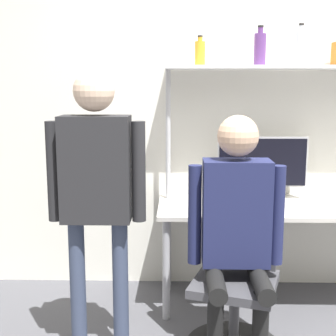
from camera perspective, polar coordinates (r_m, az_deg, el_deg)
name	(u,v)px	position (r m, az deg, el deg)	size (l,w,h in m)	color
ground_plane	(287,326)	(3.36, 14.26, -18.12)	(12.00, 12.00, 0.00)	#4C4C51
wall_back	(273,114)	(3.68, 12.66, 6.41)	(8.00, 0.06, 2.70)	silver
desk	(279,215)	(3.44, 13.41, -5.62)	(1.72, 0.67, 0.73)	beige
shelf_unit	(279,98)	(3.49, 13.36, 8.26)	(1.63, 0.31, 1.71)	silver
monitor	(262,165)	(3.53, 11.42, 0.35)	(0.66, 0.22, 0.46)	#B7B7BC
laptop	(235,201)	(3.23, 8.13, -4.01)	(0.31, 0.21, 0.21)	#BCBCC1
cell_phone	(274,210)	(3.26, 12.82, -4.98)	(0.07, 0.15, 0.01)	#264C8C
office_chair	(236,307)	(2.90, 8.23, -16.38)	(0.58, 0.58, 0.92)	black
person_seated	(237,219)	(2.66, 8.37, -6.13)	(0.54, 0.47, 1.41)	black
person_standing	(96,180)	(2.60, -8.73, -1.49)	(0.55, 0.22, 1.65)	#38425B
bottle_clear	(300,48)	(3.53, 15.84, 13.92)	(0.07, 0.07, 0.29)	silver
bottle_purple	(260,49)	(3.47, 11.14, 14.09)	(0.08, 0.08, 0.28)	#593372
bottle_amber	(200,53)	(3.42, 3.92, 13.83)	(0.07, 0.07, 0.21)	gold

